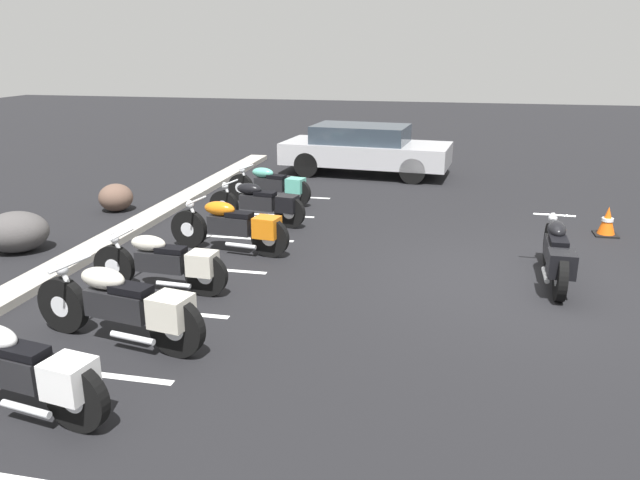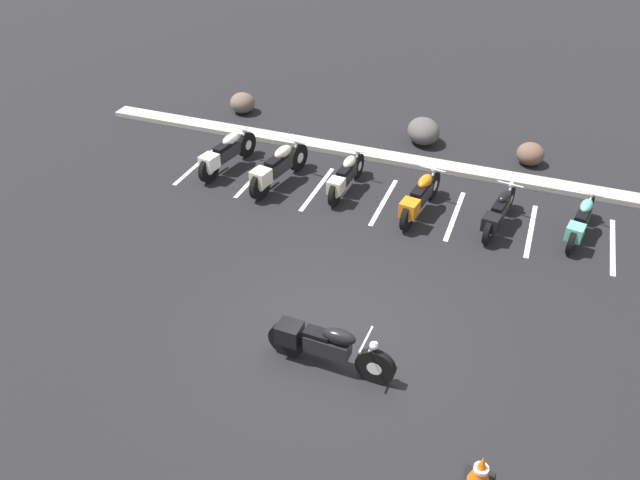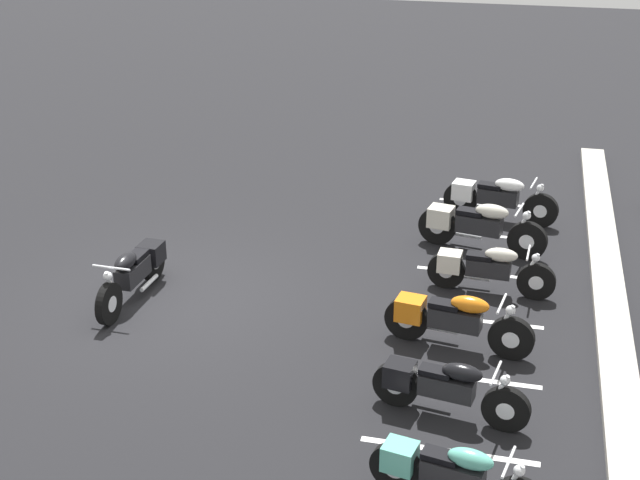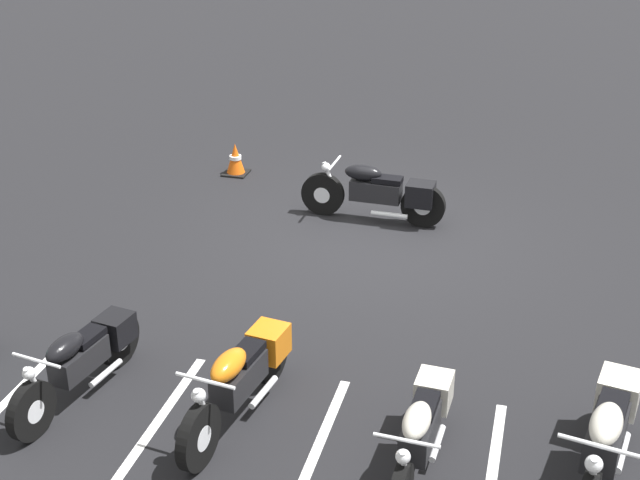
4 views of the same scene
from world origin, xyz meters
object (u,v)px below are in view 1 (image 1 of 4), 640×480
at_px(landscape_rock_2, 16,232).
at_px(parked_bike_4, 261,203).
at_px(parked_bike_2, 165,263).
at_px(traffic_cone, 607,222).
at_px(parked_bike_0, 18,370).
at_px(landscape_rock_1, 116,197).
at_px(parked_bike_1, 125,306).
at_px(motorcycle_black_featured, 556,253).
at_px(car_silver, 365,149).
at_px(parked_bike_5, 273,185).
at_px(parked_bike_3, 234,226).

bearing_deg(landscape_rock_2, parked_bike_4, -55.03).
xyz_separation_m(parked_bike_2, traffic_cone, (4.14, -6.54, -0.17)).
bearing_deg(parked_bike_0, landscape_rock_1, -57.06).
bearing_deg(parked_bike_1, landscape_rock_1, -48.93).
bearing_deg(motorcycle_black_featured, landscape_rock_2, 94.40).
distance_m(motorcycle_black_featured, parked_bike_1, 5.87).
xyz_separation_m(parked_bike_2, car_silver, (8.74, -1.48, 0.26)).
height_order(parked_bike_4, car_silver, car_silver).
bearing_deg(landscape_rock_1, car_silver, -42.32).
height_order(parked_bike_1, parked_bike_5, parked_bike_1).
bearing_deg(landscape_rock_2, traffic_cone, -72.60).
bearing_deg(parked_bike_5, parked_bike_3, 106.40).
height_order(parked_bike_2, landscape_rock_2, parked_bike_2).
xyz_separation_m(motorcycle_black_featured, traffic_cone, (2.69, -1.25, -0.20)).
distance_m(motorcycle_black_featured, parked_bike_5, 6.42).
bearing_deg(parked_bike_5, parked_bike_4, 109.46).
height_order(parked_bike_0, parked_bike_2, parked_bike_0).
bearing_deg(parked_bike_1, landscape_rock_2, -27.55).
bearing_deg(parked_bike_2, car_silver, -96.59).
xyz_separation_m(parked_bike_2, landscape_rock_2, (1.10, 3.17, -0.08)).
height_order(parked_bike_1, landscape_rock_2, parked_bike_1).
bearing_deg(motorcycle_black_featured, car_silver, 29.53).
relative_size(parked_bike_4, car_silver, 0.45).
xyz_separation_m(parked_bike_3, car_silver, (6.92, -1.14, 0.23)).
xyz_separation_m(parked_bike_1, landscape_rock_2, (2.70, 3.45, -0.14)).
relative_size(parked_bike_5, landscape_rock_2, 1.90).
bearing_deg(parked_bike_0, parked_bike_1, -89.48).
relative_size(parked_bike_2, parked_bike_5, 1.04).
bearing_deg(landscape_rock_2, parked_bike_1, -128.07).
bearing_deg(motorcycle_black_featured, parked_bike_1, 123.36).
distance_m(parked_bike_5, landscape_rock_1, 3.24).
distance_m(parked_bike_4, traffic_cone, 6.30).
relative_size(parked_bike_0, landscape_rock_2, 2.12).
relative_size(car_silver, traffic_cone, 8.41).
xyz_separation_m(parked_bike_3, parked_bike_4, (1.69, 0.07, -0.03)).
distance_m(parked_bike_0, parked_bike_4, 6.60).
xyz_separation_m(parked_bike_3, landscape_rock_1, (2.05, 3.30, -0.16)).
relative_size(parked_bike_3, parked_bike_4, 1.07).
bearing_deg(parked_bike_4, landscape_rock_2, 44.20).
height_order(parked_bike_5, traffic_cone, parked_bike_5).
distance_m(parked_bike_0, parked_bike_1, 1.51).
xyz_separation_m(parked_bike_0, landscape_rock_2, (4.19, 3.21, -0.12)).
bearing_deg(traffic_cone, parked_bike_4, 95.79).
relative_size(parked_bike_4, parked_bike_5, 1.02).
distance_m(landscape_rock_1, landscape_rock_2, 2.78).
xyz_separation_m(parked_bike_1, parked_bike_5, (6.73, 0.25, -0.07)).
height_order(car_silver, landscape_rock_2, car_silver).
bearing_deg(parked_bike_1, parked_bike_0, 91.35).
height_order(parked_bike_2, parked_bike_5, parked_bike_2).
relative_size(parked_bike_2, parked_bike_3, 0.95).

